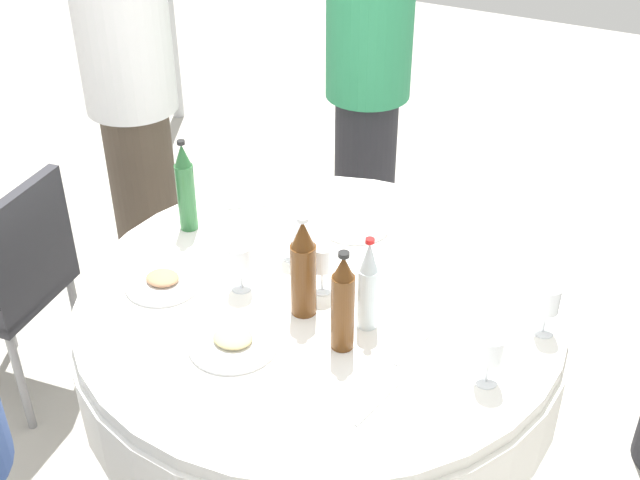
{
  "coord_description": "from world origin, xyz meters",
  "views": [
    {
      "loc": [
        0.86,
        -1.66,
        2.15
      ],
      "look_at": [
        0.0,
        0.0,
        0.92
      ],
      "focal_mm": 45.74,
      "sensor_mm": 36.0,
      "label": 1
    }
  ],
  "objects_px": {
    "bottle_brown_mid": "(304,269)",
    "bottle_brown_right": "(343,304)",
    "bottle_green_west": "(186,188)",
    "bottle_clear_left": "(368,287)",
    "person_right": "(134,112)",
    "wine_glass_far": "(292,230)",
    "plate_far": "(355,224)",
    "plate_north": "(233,342)",
    "wine_glass_west": "(548,302)",
    "chair_near": "(12,277)",
    "dining_table": "(320,332)",
    "person_mid": "(367,96)",
    "wine_glass_near": "(240,260)",
    "plate_front": "(163,282)",
    "wine_glass_outer": "(321,259)",
    "wine_glass_east": "(490,350)"
  },
  "relations": [
    {
      "from": "plate_far",
      "to": "person_mid",
      "type": "relative_size",
      "value": 0.15
    },
    {
      "from": "dining_table",
      "to": "bottle_clear_left",
      "type": "xyz_separation_m",
      "value": [
        0.18,
        -0.07,
        0.28
      ]
    },
    {
      "from": "dining_table",
      "to": "wine_glass_west",
      "type": "distance_m",
      "value": 0.67
    },
    {
      "from": "wine_glass_east",
      "to": "plate_north",
      "type": "bearing_deg",
      "value": -164.69
    },
    {
      "from": "person_mid",
      "to": "plate_far",
      "type": "bearing_deg",
      "value": -86.26
    },
    {
      "from": "wine_glass_outer",
      "to": "plate_front",
      "type": "xyz_separation_m",
      "value": [
        -0.42,
        -0.19,
        -0.1
      ]
    },
    {
      "from": "bottle_clear_left",
      "to": "bottle_brown_mid",
      "type": "height_order",
      "value": "bottle_brown_mid"
    },
    {
      "from": "bottle_brown_mid",
      "to": "bottle_brown_right",
      "type": "height_order",
      "value": "bottle_brown_mid"
    },
    {
      "from": "bottle_brown_right",
      "to": "wine_glass_east",
      "type": "distance_m",
      "value": 0.38
    },
    {
      "from": "bottle_green_west",
      "to": "plate_far",
      "type": "height_order",
      "value": "bottle_green_west"
    },
    {
      "from": "wine_glass_east",
      "to": "plate_front",
      "type": "bearing_deg",
      "value": -177.53
    },
    {
      "from": "bottle_green_west",
      "to": "bottle_clear_left",
      "type": "bearing_deg",
      "value": -14.66
    },
    {
      "from": "wine_glass_outer",
      "to": "person_right",
      "type": "height_order",
      "value": "person_right"
    },
    {
      "from": "dining_table",
      "to": "person_right",
      "type": "height_order",
      "value": "person_right"
    },
    {
      "from": "plate_north",
      "to": "plate_front",
      "type": "bearing_deg",
      "value": 157.9
    },
    {
      "from": "dining_table",
      "to": "bottle_clear_left",
      "type": "height_order",
      "value": "bottle_clear_left"
    },
    {
      "from": "plate_north",
      "to": "person_right",
      "type": "relative_size",
      "value": 0.14
    },
    {
      "from": "plate_far",
      "to": "person_right",
      "type": "xyz_separation_m",
      "value": [
        -1.0,
        0.16,
        0.12
      ]
    },
    {
      "from": "wine_glass_west",
      "to": "person_right",
      "type": "xyz_separation_m",
      "value": [
        -1.68,
        0.41,
        0.03
      ]
    },
    {
      "from": "plate_front",
      "to": "chair_near",
      "type": "xyz_separation_m",
      "value": [
        -0.69,
        0.03,
        -0.23
      ]
    },
    {
      "from": "bottle_green_west",
      "to": "plate_front",
      "type": "relative_size",
      "value": 1.42
    },
    {
      "from": "bottle_clear_left",
      "to": "wine_glass_far",
      "type": "relative_size",
      "value": 1.97
    },
    {
      "from": "bottle_clear_left",
      "to": "bottle_brown_mid",
      "type": "relative_size",
      "value": 0.91
    },
    {
      "from": "plate_far",
      "to": "plate_north",
      "type": "relative_size",
      "value": 0.97
    },
    {
      "from": "dining_table",
      "to": "wine_glass_east",
      "type": "xyz_separation_m",
      "value": [
        0.54,
        -0.14,
        0.25
      ]
    },
    {
      "from": "plate_far",
      "to": "plate_front",
      "type": "xyz_separation_m",
      "value": [
        -0.36,
        -0.55,
        0.0
      ]
    },
    {
      "from": "wine_glass_west",
      "to": "wine_glass_far",
      "type": "bearing_deg",
      "value": -179.8
    },
    {
      "from": "chair_near",
      "to": "plate_far",
      "type": "bearing_deg",
      "value": -71.3
    },
    {
      "from": "dining_table",
      "to": "bottle_brown_right",
      "type": "bearing_deg",
      "value": -48.54
    },
    {
      "from": "bottle_brown_right",
      "to": "person_right",
      "type": "bearing_deg",
      "value": 150.03
    },
    {
      "from": "person_mid",
      "to": "chair_near",
      "type": "bearing_deg",
      "value": -137.58
    },
    {
      "from": "wine_glass_far",
      "to": "person_right",
      "type": "height_order",
      "value": "person_right"
    },
    {
      "from": "wine_glass_west",
      "to": "chair_near",
      "type": "bearing_deg",
      "value": -171.33
    },
    {
      "from": "bottle_green_west",
      "to": "person_right",
      "type": "distance_m",
      "value": 0.67
    },
    {
      "from": "wine_glass_far",
      "to": "plate_north",
      "type": "bearing_deg",
      "value": -82.09
    },
    {
      "from": "dining_table",
      "to": "person_mid",
      "type": "height_order",
      "value": "person_mid"
    },
    {
      "from": "wine_glass_far",
      "to": "wine_glass_near",
      "type": "bearing_deg",
      "value": -105.01
    },
    {
      "from": "person_mid",
      "to": "person_right",
      "type": "height_order",
      "value": "person_right"
    },
    {
      "from": "bottle_brown_mid",
      "to": "plate_front",
      "type": "bearing_deg",
      "value": -169.18
    },
    {
      "from": "bottle_green_west",
      "to": "wine_glass_outer",
      "type": "height_order",
      "value": "bottle_green_west"
    },
    {
      "from": "wine_glass_west",
      "to": "person_right",
      "type": "relative_size",
      "value": 0.09
    },
    {
      "from": "bottle_clear_left",
      "to": "wine_glass_east",
      "type": "xyz_separation_m",
      "value": [
        0.36,
        -0.07,
        -0.03
      ]
    },
    {
      "from": "plate_far",
      "to": "wine_glass_near",
      "type": "bearing_deg",
      "value": -107.79
    },
    {
      "from": "wine_glass_outer",
      "to": "plate_front",
      "type": "relative_size",
      "value": 0.69
    },
    {
      "from": "dining_table",
      "to": "bottle_brown_right",
      "type": "distance_m",
      "value": 0.37
    },
    {
      "from": "wine_glass_east",
      "to": "chair_near",
      "type": "height_order",
      "value": "wine_glass_east"
    },
    {
      "from": "wine_glass_near",
      "to": "bottle_clear_left",
      "type": "bearing_deg",
      "value": 2.26
    },
    {
      "from": "bottle_clear_left",
      "to": "wine_glass_outer",
      "type": "xyz_separation_m",
      "value": [
        -0.18,
        0.08,
        -0.02
      ]
    },
    {
      "from": "dining_table",
      "to": "person_right",
      "type": "xyz_separation_m",
      "value": [
        -1.06,
        0.53,
        0.28
      ]
    },
    {
      "from": "bottle_brown_right",
      "to": "wine_glass_near",
      "type": "xyz_separation_m",
      "value": [
        -0.37,
        0.09,
        -0.04
      ]
    }
  ]
}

